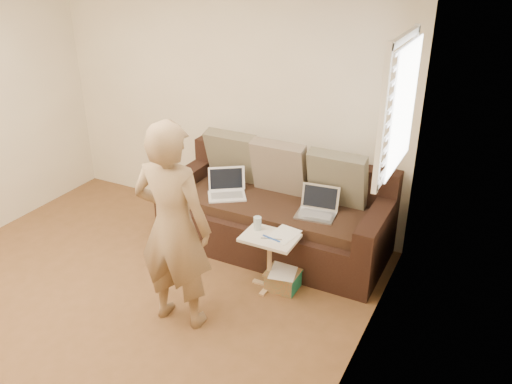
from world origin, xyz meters
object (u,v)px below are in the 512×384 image
laptop_silver (315,216)px  drinking_glass (257,223)px  striped_box (284,279)px  person (173,227)px  laptop_white (227,197)px  side_table (269,262)px  sofa (275,210)px

laptop_silver → drinking_glass: 0.59m
laptop_silver → striped_box: bearing=-108.2°
person → striped_box: (0.59, 0.77, -0.77)m
laptop_white → person: size_ratio=0.21×
drinking_glass → striped_box: bearing=-2.7°
laptop_silver → person: size_ratio=0.21×
side_table → drinking_glass: size_ratio=4.34×
drinking_glass → striped_box: size_ratio=0.42×
sofa → drinking_glass: size_ratio=18.33×
drinking_glass → striped_box: 0.56m
laptop_white → laptop_silver: bearing=-32.8°
striped_box → laptop_white: bearing=151.6°
sofa → laptop_white: bearing=-165.0°
drinking_glass → person: bearing=-112.1°
laptop_white → striped_box: 1.04m
laptop_white → striped_box: (0.83, -0.45, -0.43)m
laptop_white → person: person is taller
sofa → person: person is taller
person → sofa: bearing=-105.2°
laptop_white → person: (0.24, -1.22, 0.34)m
laptop_silver → striped_box: 0.64m
person → side_table: 1.05m
sofa → striped_box: bearing=-57.6°
laptop_white → person: 1.29m
laptop_silver → person: (-0.68, -1.24, 0.34)m
striped_box → person: bearing=-127.3°
person → drinking_glass: person is taller
person → drinking_glass: (0.32, 0.79, -0.28)m
laptop_white → side_table: 0.91m
person → striped_box: 1.24m
laptop_silver → drinking_glass: drinking_glass is taller
drinking_glass → laptop_silver: bearing=51.5°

